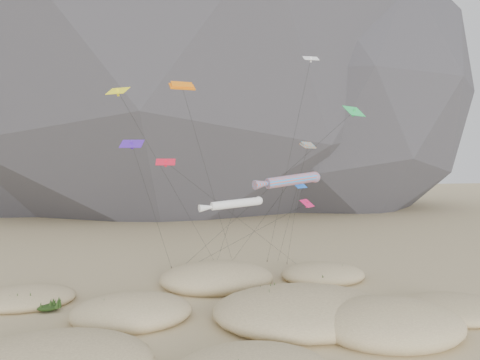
{
  "coord_description": "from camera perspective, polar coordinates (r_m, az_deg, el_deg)",
  "views": [
    {
      "loc": [
        -11.96,
        -38.03,
        14.45
      ],
      "look_at": [
        0.52,
        12.0,
        12.62
      ],
      "focal_mm": 35.0,
      "sensor_mm": 36.0,
      "label": 1
    }
  ],
  "objects": [
    {
      "name": "ground",
      "position": [
        42.41,
        3.41,
        -17.89
      ],
      "size": [
        500.0,
        500.0,
        0.0
      ],
      "primitive_type": "plane",
      "color": "#CCB789",
      "rests_on": "ground"
    },
    {
      "name": "dunes",
      "position": [
        45.12,
        0.87,
        -15.67
      ],
      "size": [
        51.21,
        34.96,
        3.72
      ],
      "color": "#CCB789",
      "rests_on": "ground"
    },
    {
      "name": "dune_grass",
      "position": [
        44.68,
        -0.1,
        -15.68
      ],
      "size": [
        43.47,
        27.19,
        1.61
      ],
      "color": "black",
      "rests_on": "ground"
    },
    {
      "name": "kite_stakes",
      "position": [
        64.26,
        -0.4,
        -10.82
      ],
      "size": [
        17.97,
        7.44,
        0.3
      ],
      "color": "#3F2D1E",
      "rests_on": "ground"
    },
    {
      "name": "rainbow_tube_kite",
      "position": [
        48.03,
        6.06,
        -0.05
      ],
      "size": [
        7.88,
        15.5,
        13.6
      ],
      "color": "#FF441A",
      "rests_on": "ground"
    },
    {
      "name": "white_tube_kite",
      "position": [
        47.81,
        -0.86,
        -2.95
      ],
      "size": [
        7.0,
        17.32,
        11.0
      ],
      "color": "silver",
      "rests_on": "ground"
    },
    {
      "name": "orange_parafoil",
      "position": [
        52.13,
        -6.99,
        11.03
      ],
      "size": [
        10.49,
        15.3,
        23.38
      ],
      "color": "orange",
      "rests_on": "ground"
    },
    {
      "name": "multi_parafoil",
      "position": [
        53.86,
        8.23,
        3.96
      ],
      "size": [
        2.79,
        16.42,
        16.93
      ],
      "color": "orange",
      "rests_on": "ground"
    },
    {
      "name": "delta_kites",
      "position": [
        50.93,
        0.56,
        4.83
      ],
      "size": [
        28.59,
        20.2,
        26.79
      ],
      "color": "red",
      "rests_on": "ground"
    }
  ]
}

